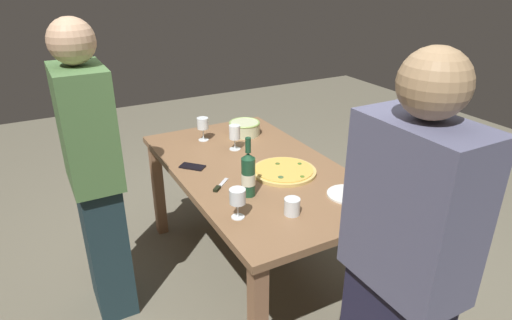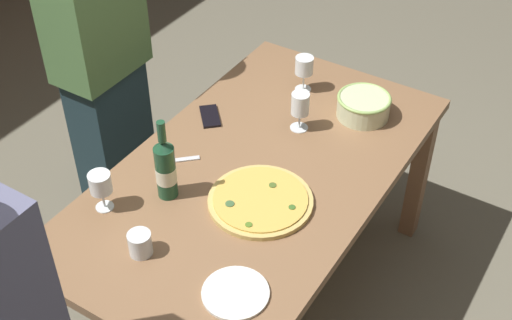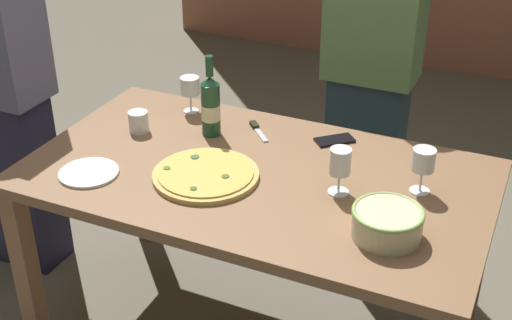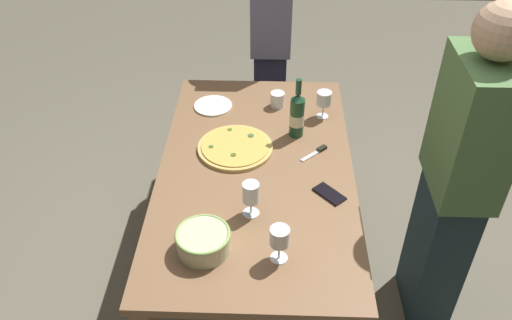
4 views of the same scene
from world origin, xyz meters
The scene contains 14 objects.
ground_plane centered at (0.00, 0.00, 0.00)m, with size 8.00×8.00×0.00m, color #6B6654.
dining_table centered at (0.00, 0.00, 0.66)m, with size 1.60×0.90×0.75m.
pizza centered at (-0.14, -0.11, 0.76)m, with size 0.37×0.37×0.03m.
serving_bowl centered at (0.51, -0.19, 0.80)m, with size 0.22×0.22×0.09m.
wine_bottle centered at (-0.27, 0.19, 0.87)m, with size 0.07×0.07×0.32m.
wine_glass_near_pizza centered at (0.30, -0.01, 0.86)m, with size 0.07×0.07×0.16m.
wine_glass_by_bottle centered at (0.54, 0.11, 0.86)m, with size 0.08×0.08×0.16m.
wine_glass_far_left centered at (-0.44, 0.34, 0.86)m, with size 0.08×0.08×0.15m.
cup_amber centered at (-0.54, 0.10, 0.79)m, with size 0.08×0.08×0.08m, color white.
side_plate centered at (-0.52, -0.25, 0.76)m, with size 0.21×0.21×0.01m, color white.
cell_phone centered at (0.17, 0.33, 0.76)m, with size 0.07×0.14×0.01m, color black.
pizza_knife centered at (-0.13, 0.29, 0.76)m, with size 0.13×0.13×0.02m.
person_host centered at (-1.18, 0.05, 0.82)m, with size 0.42×0.24×1.63m.
person_guest_left centered at (0.15, 0.87, 0.83)m, with size 0.39×0.24×1.62m.
Camera 4 is at (1.90, 0.07, 2.30)m, focal length 37.19 mm.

